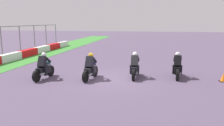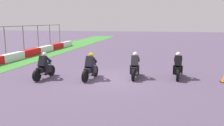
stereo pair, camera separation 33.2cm
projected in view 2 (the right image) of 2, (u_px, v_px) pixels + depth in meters
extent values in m
plane|color=#51435A|center=(112.00, 79.00, 13.08)|extent=(120.00, 120.00, 0.00)
cube|color=silver|center=(12.00, 57.00, 18.93)|extent=(2.68, 0.60, 0.64)
cube|color=red|center=(31.00, 53.00, 21.56)|extent=(2.68, 0.60, 0.64)
cube|color=silver|center=(45.00, 49.00, 24.19)|extent=(2.68, 0.60, 0.64)
cube|color=red|center=(56.00, 46.00, 26.81)|extent=(2.68, 0.60, 0.64)
cube|color=silver|center=(66.00, 44.00, 29.44)|extent=(2.68, 0.60, 0.64)
cylinder|color=slate|center=(5.00, 42.00, 20.70)|extent=(0.10, 0.10, 2.81)
cylinder|color=slate|center=(23.00, 39.00, 23.46)|extent=(0.10, 0.10, 2.81)
cylinder|color=slate|center=(38.00, 37.00, 26.21)|extent=(0.10, 0.10, 2.81)
cylinder|color=slate|center=(50.00, 36.00, 28.97)|extent=(0.10, 0.10, 2.81)
cylinder|color=slate|center=(60.00, 35.00, 31.73)|extent=(0.10, 0.10, 2.81)
cylinder|color=black|center=(178.00, 70.00, 13.84)|extent=(0.65, 0.18, 0.64)
cylinder|color=black|center=(178.00, 75.00, 12.51)|extent=(0.65, 0.18, 0.64)
cube|color=black|center=(178.00, 70.00, 13.14)|extent=(1.12, 0.39, 0.40)
ellipsoid|color=black|center=(178.00, 64.00, 13.18)|extent=(0.50, 0.33, 0.24)
cube|color=red|center=(178.00, 71.00, 12.66)|extent=(0.07, 0.16, 0.08)
cylinder|color=#A5A5AD|center=(181.00, 73.00, 12.79)|extent=(0.43, 0.13, 0.10)
cube|color=black|center=(178.00, 61.00, 12.95)|extent=(0.51, 0.43, 0.66)
sphere|color=silver|center=(178.00, 55.00, 13.10)|extent=(0.32, 0.32, 0.30)
cube|color=#71924F|center=(178.00, 62.00, 13.55)|extent=(0.17, 0.27, 0.23)
cube|color=black|center=(174.00, 70.00, 13.08)|extent=(0.19, 0.15, 0.52)
cube|color=black|center=(181.00, 70.00, 12.98)|extent=(0.19, 0.15, 0.52)
cube|color=black|center=(175.00, 59.00, 13.36)|extent=(0.39, 0.12, 0.31)
cube|color=black|center=(181.00, 60.00, 13.26)|extent=(0.39, 0.12, 0.31)
cylinder|color=black|center=(136.00, 70.00, 13.91)|extent=(0.64, 0.14, 0.64)
cylinder|color=black|center=(133.00, 75.00, 12.57)|extent=(0.64, 0.14, 0.64)
cube|color=black|center=(135.00, 69.00, 13.21)|extent=(1.10, 0.32, 0.40)
ellipsoid|color=black|center=(135.00, 64.00, 13.25)|extent=(0.48, 0.30, 0.24)
cube|color=red|center=(134.00, 71.00, 12.71)|extent=(0.06, 0.16, 0.08)
cylinder|color=#A5A5AD|center=(137.00, 73.00, 12.86)|extent=(0.42, 0.10, 0.10)
cube|color=black|center=(135.00, 61.00, 13.02)|extent=(0.49, 0.40, 0.66)
sphere|color=silver|center=(135.00, 54.00, 13.16)|extent=(0.30, 0.30, 0.30)
cube|color=teal|center=(136.00, 62.00, 13.62)|extent=(0.16, 0.26, 0.23)
cube|color=black|center=(131.00, 70.00, 13.13)|extent=(0.18, 0.14, 0.52)
cube|color=black|center=(138.00, 70.00, 13.05)|extent=(0.18, 0.14, 0.52)
cube|color=black|center=(133.00, 59.00, 13.41)|extent=(0.39, 0.10, 0.31)
cube|color=black|center=(139.00, 60.00, 13.34)|extent=(0.39, 0.10, 0.31)
cylinder|color=black|center=(95.00, 71.00, 13.59)|extent=(0.65, 0.21, 0.64)
cylinder|color=black|center=(85.00, 76.00, 12.28)|extent=(0.65, 0.21, 0.64)
cube|color=black|center=(90.00, 70.00, 12.90)|extent=(1.13, 0.44, 0.40)
ellipsoid|color=black|center=(91.00, 65.00, 12.94)|extent=(0.51, 0.35, 0.24)
cube|color=red|center=(87.00, 72.00, 12.43)|extent=(0.08, 0.17, 0.08)
cylinder|color=#A5A5AD|center=(90.00, 74.00, 12.55)|extent=(0.43, 0.15, 0.10)
cube|color=black|center=(89.00, 62.00, 12.72)|extent=(0.53, 0.45, 0.66)
sphere|color=gold|center=(91.00, 55.00, 12.86)|extent=(0.33, 0.33, 0.30)
cube|color=#564F8F|center=(94.00, 63.00, 13.31)|extent=(0.18, 0.28, 0.23)
cube|color=black|center=(86.00, 71.00, 12.86)|extent=(0.19, 0.16, 0.52)
cube|color=black|center=(93.00, 71.00, 12.73)|extent=(0.19, 0.16, 0.52)
cube|color=black|center=(89.00, 60.00, 13.12)|extent=(0.39, 0.14, 0.31)
cube|color=black|center=(95.00, 61.00, 13.01)|extent=(0.39, 0.14, 0.31)
cylinder|color=black|center=(51.00, 70.00, 13.75)|extent=(0.65, 0.21, 0.64)
cylinder|color=black|center=(37.00, 76.00, 12.45)|extent=(0.65, 0.21, 0.64)
cube|color=black|center=(44.00, 70.00, 13.07)|extent=(1.13, 0.43, 0.40)
ellipsoid|color=black|center=(45.00, 64.00, 13.10)|extent=(0.51, 0.35, 0.24)
cube|color=red|center=(39.00, 71.00, 12.59)|extent=(0.08, 0.17, 0.08)
cylinder|color=#A5A5AD|center=(43.00, 74.00, 12.71)|extent=(0.43, 0.14, 0.10)
cube|color=black|center=(43.00, 61.00, 12.88)|extent=(0.52, 0.45, 0.66)
sphere|color=silver|center=(45.00, 55.00, 13.02)|extent=(0.33, 0.33, 0.30)
cube|color=teal|center=(49.00, 63.00, 13.47)|extent=(0.18, 0.27, 0.23)
cube|color=black|center=(40.00, 70.00, 13.02)|extent=(0.19, 0.16, 0.52)
cube|color=black|center=(46.00, 71.00, 12.89)|extent=(0.19, 0.16, 0.52)
cube|color=black|center=(44.00, 60.00, 13.28)|extent=(0.39, 0.14, 0.31)
cube|color=black|center=(49.00, 60.00, 13.17)|extent=(0.39, 0.14, 0.31)
cube|color=black|center=(224.00, 82.00, 12.29)|extent=(0.40, 0.40, 0.03)
cone|color=orange|center=(224.00, 78.00, 12.24)|extent=(0.32, 0.32, 0.49)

